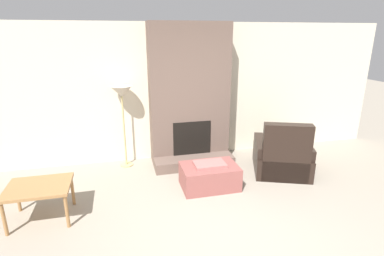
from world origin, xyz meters
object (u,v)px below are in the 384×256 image
object	(u,v)px
armchair	(282,158)
ottoman	(209,176)
floor_lamp_left	(122,96)
side_table	(39,190)

from	to	relation	value
armchair	ottoman	bearing A→B (deg)	29.33
ottoman	floor_lamp_left	xyz separation A→B (m)	(-1.28, 1.18, 1.15)
side_table	floor_lamp_left	distance (m)	2.09
ottoman	armchair	bearing A→B (deg)	8.10
side_table	floor_lamp_left	size ratio (longest dim) A/B	0.53
ottoman	side_table	xyz separation A→B (m)	(-2.44, -0.31, 0.24)
armchair	floor_lamp_left	bearing A→B (deg)	1.21
ottoman	armchair	distance (m)	1.43
armchair	floor_lamp_left	size ratio (longest dim) A/B	0.85
ottoman	floor_lamp_left	world-z (taller)	floor_lamp_left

